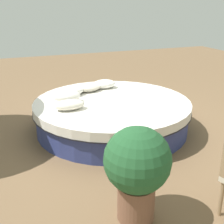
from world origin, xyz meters
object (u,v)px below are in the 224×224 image
Objects in this scene: throw_pillow_1 at (87,87)px; planter at (137,167)px; round_bed at (112,114)px; throw_pillow_3 at (67,96)px; throw_pillow_4 at (70,105)px; throw_pillow_0 at (104,84)px; throw_pillow_2 at (71,91)px.

planter reaches higher than throw_pillow_1.
round_bed is 6.02× the size of throw_pillow_3.
planter is at bearing 74.91° from round_bed.
throw_pillow_4 is at bearing 82.32° from throw_pillow_3.
throw_pillow_0 is 0.86× the size of throw_pillow_1.
throw_pillow_4 is (0.05, 0.38, -0.02)m from throw_pillow_3.
round_bed is 6.07× the size of throw_pillow_2.
planter reaches higher than throw_pillow_0.
throw_pillow_2 reaches higher than throw_pillow_4.
throw_pillow_2 reaches higher than throw_pillow_1.
throw_pillow_3 is (0.88, 0.59, 0.02)m from throw_pillow_0.
throw_pillow_2 is at bearing -105.90° from throw_pillow_4.
throw_pillow_0 is 0.76m from throw_pillow_2.
throw_pillow_0 is (-0.14, -0.80, 0.34)m from round_bed.
throw_pillow_3 reaches higher than round_bed.
throw_pillow_1 reaches higher than round_bed.
throw_pillow_3 is 2.49m from planter.
round_bed is 2.65× the size of planter.
throw_pillow_1 is 1.19× the size of throw_pillow_3.
planter is (0.76, 3.07, -0.00)m from throw_pillow_0.
throw_pillow_2 is 0.99× the size of throw_pillow_3.
throw_pillow_0 is 1.02× the size of throw_pillow_2.
throw_pillow_3 reaches higher than throw_pillow_0.
throw_pillow_2 reaches higher than round_bed.
throw_pillow_4 is 0.47× the size of planter.
round_bed is at bearing 136.13° from throw_pillow_2.
throw_pillow_4 is at bearing 12.35° from round_bed.
round_bed is 0.88m from throw_pillow_0.
throw_pillow_4 reaches higher than throw_pillow_1.
throw_pillow_4 is (0.56, 0.90, 0.01)m from throw_pillow_1.
throw_pillow_3 reaches higher than throw_pillow_2.
throw_pillow_4 reaches higher than round_bed.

